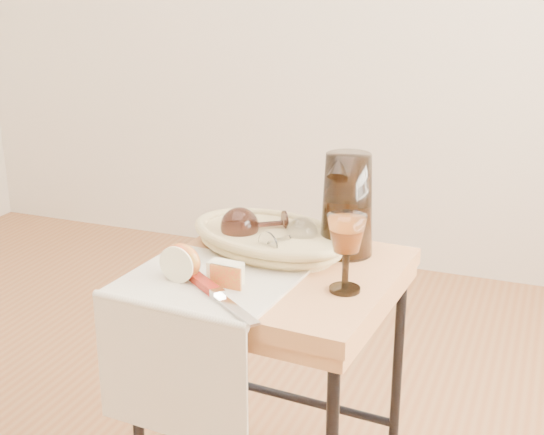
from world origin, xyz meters
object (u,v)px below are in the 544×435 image
at_px(tea_towel, 208,281).
at_px(goblet_lying_b, 288,238).
at_px(table_knife, 220,295).
at_px(goblet_lying_a, 259,225).
at_px(pitcher, 347,204).
at_px(side_table, 275,398).
at_px(apple_half, 182,261).
at_px(bread_basket, 269,241).
at_px(wine_goblet, 346,253).

bearing_deg(tea_towel, goblet_lying_b, 64.64).
bearing_deg(goblet_lying_b, table_knife, -164.81).
bearing_deg(tea_towel, goblet_lying_a, 88.39).
distance_m(goblet_lying_a, pitcher, 0.20).
bearing_deg(side_table, table_knife, -100.73).
bearing_deg(side_table, goblet_lying_b, 86.97).
relative_size(tea_towel, apple_half, 4.05).
relative_size(bread_basket, goblet_lying_b, 2.97).
bearing_deg(table_knife, pitcher, 103.26).
bearing_deg(pitcher, table_knife, -122.97).
relative_size(wine_goblet, apple_half, 1.93).
relative_size(goblet_lying_a, goblet_lying_b, 1.22).
relative_size(goblet_lying_b, apple_half, 1.40).
distance_m(tea_towel, bread_basket, 0.21).
bearing_deg(pitcher, side_table, -137.73).
xyz_separation_m(wine_goblet, apple_half, (-0.32, -0.07, -0.04)).
height_order(goblet_lying_b, table_knife, goblet_lying_b).
height_order(side_table, goblet_lying_a, goblet_lying_a).
distance_m(bread_basket, goblet_lying_a, 0.04).
xyz_separation_m(tea_towel, pitcher, (0.21, 0.26, 0.11)).
height_order(bread_basket, pitcher, pitcher).
relative_size(side_table, tea_towel, 1.89).
bearing_deg(goblet_lying_a, pitcher, 156.48).
bearing_deg(table_knife, bread_basket, 129.38).
xyz_separation_m(pitcher, table_knife, (-0.15, -0.34, -0.10)).
xyz_separation_m(side_table, table_knife, (-0.04, -0.20, 0.33)).
distance_m(tea_towel, table_knife, 0.10).
bearing_deg(side_table, bread_basket, 119.28).
xyz_separation_m(side_table, tea_towel, (-0.10, -0.12, 0.32)).
distance_m(side_table, apple_half, 0.41).
distance_m(bread_basket, table_knife, 0.28).
xyz_separation_m(bread_basket, table_knife, (0.01, -0.28, -0.01)).
height_order(bread_basket, wine_goblet, wine_goblet).
distance_m(pitcher, wine_goblet, 0.21).
relative_size(side_table, goblet_lying_b, 5.46).
xyz_separation_m(goblet_lying_a, table_knife, (0.04, -0.30, -0.04)).
bearing_deg(bread_basket, goblet_lying_b, -3.87).
bearing_deg(apple_half, bread_basket, 68.61).
bearing_deg(goblet_lying_b, tea_towel, 174.51).
height_order(tea_towel, goblet_lying_b, goblet_lying_b).
height_order(goblet_lying_b, pitcher, pitcher).
distance_m(side_table, goblet_lying_a, 0.39).
relative_size(tea_towel, wine_goblet, 2.10).
xyz_separation_m(tea_towel, goblet_lying_b, (0.10, 0.18, 0.04)).
bearing_deg(bread_basket, tea_towel, -86.61).
bearing_deg(table_knife, side_table, 116.58).
distance_m(tea_towel, goblet_lying_a, 0.23).
relative_size(pitcher, table_knife, 1.09).
bearing_deg(goblet_lying_a, wine_goblet, 111.68).
bearing_deg(goblet_lying_b, pitcher, -31.07).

